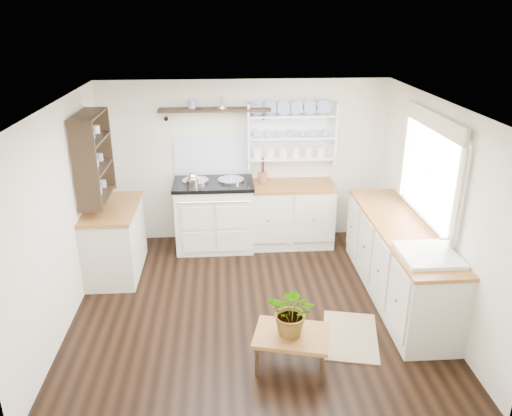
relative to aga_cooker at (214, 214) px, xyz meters
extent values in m
cube|color=black|center=(0.45, -1.57, -0.50)|extent=(4.00, 3.80, 0.01)
cube|color=silver|center=(0.45, 0.33, 0.65)|extent=(4.00, 0.02, 2.30)
cube|color=silver|center=(2.45, -1.57, 0.65)|extent=(0.02, 3.80, 2.30)
cube|color=silver|center=(-1.55, -1.57, 0.65)|extent=(0.02, 3.80, 2.30)
cube|color=white|center=(0.45, -1.57, 1.80)|extent=(4.00, 3.80, 0.01)
cube|color=white|center=(2.41, -1.42, 1.00)|extent=(0.04, 1.40, 1.00)
cube|color=white|center=(2.39, -1.42, 1.00)|extent=(0.02, 1.50, 1.10)
cube|color=beige|center=(2.37, -1.42, 1.58)|extent=(0.04, 1.55, 0.18)
cube|color=beige|center=(0.00, 0.00, -0.03)|extent=(1.05, 0.68, 0.93)
cube|color=black|center=(0.00, 0.00, 0.45)|extent=(1.09, 0.72, 0.05)
cylinder|color=silver|center=(-0.24, 0.00, 0.49)|extent=(0.36, 0.36, 0.03)
cylinder|color=silver|center=(0.24, 0.00, 0.49)|extent=(0.36, 0.36, 0.03)
cylinder|color=silver|center=(0.00, -0.38, 0.32)|extent=(0.95, 0.02, 0.02)
cube|color=beige|center=(1.05, 0.03, -0.06)|extent=(1.25, 0.60, 0.88)
cube|color=brown|center=(1.05, 0.03, 0.38)|extent=(1.27, 0.63, 0.04)
cube|color=beige|center=(2.15, -1.47, -0.06)|extent=(0.60, 2.40, 0.88)
cube|color=brown|center=(2.15, -1.47, 0.38)|extent=(0.62, 2.43, 0.04)
cube|color=white|center=(2.15, -2.22, 0.30)|extent=(0.55, 0.60, 0.28)
cylinder|color=silver|center=(2.35, -2.22, 0.50)|extent=(0.02, 0.02, 0.22)
cube|color=beige|center=(-1.25, -0.67, -0.06)|extent=(0.60, 1.10, 0.88)
cube|color=brown|center=(-1.25, -0.67, 0.38)|extent=(0.62, 1.13, 0.04)
cube|color=white|center=(1.10, 0.31, 1.05)|extent=(1.20, 0.03, 0.90)
cube|color=white|center=(1.10, 0.22, 1.05)|extent=(1.20, 0.22, 0.02)
cylinder|color=navy|center=(1.10, 0.23, 1.32)|extent=(0.20, 0.02, 0.20)
cube|color=black|center=(0.05, 0.20, 1.42)|extent=(1.50, 0.24, 0.04)
cone|color=black|center=(-0.60, 0.27, 1.31)|extent=(0.06, 0.20, 0.06)
cone|color=black|center=(0.70, 0.27, 1.31)|extent=(0.06, 0.20, 0.06)
cube|color=black|center=(-1.39, -0.67, 1.05)|extent=(0.28, 0.80, 1.05)
cylinder|color=brown|center=(0.68, 0.11, 0.49)|extent=(0.12, 0.12, 0.15)
cube|color=brown|center=(0.74, -2.66, -0.14)|extent=(0.79, 0.64, 0.04)
cylinder|color=black|center=(0.41, -2.78, -0.33)|extent=(0.04, 0.04, 0.33)
cylinder|color=black|center=(0.50, -2.40, -0.33)|extent=(0.04, 0.04, 0.33)
cylinder|color=black|center=(0.98, -2.93, -0.33)|extent=(0.04, 0.04, 0.33)
cylinder|color=black|center=(1.07, -2.55, -0.33)|extent=(0.04, 0.04, 0.33)
imported|color=#3F7233|center=(0.74, -2.66, 0.12)|extent=(0.56, 0.53, 0.49)
cube|color=olive|center=(1.42, -2.25, -0.49)|extent=(0.72, 0.95, 0.02)
camera|label=1|loc=(0.15, -6.49, 2.69)|focal=35.00mm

